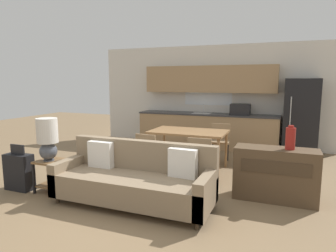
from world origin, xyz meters
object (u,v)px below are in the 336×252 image
at_px(credenza, 275,174).
at_px(dining_chair_near_right, 201,156).
at_px(couch, 135,180).
at_px(table_lamp, 48,138).
at_px(dining_chair_far_right, 220,140).
at_px(vase, 290,138).
at_px(suitcase, 19,172).
at_px(dining_table, 189,134).
at_px(side_table, 51,171).
at_px(refrigerator, 301,117).
at_px(dining_chair_near_left, 150,152).

xyz_separation_m(credenza, dining_chair_near_right, (-1.20, 0.26, 0.09)).
bearing_deg(dining_chair_near_right, couch, 57.59).
bearing_deg(table_lamp, dining_chair_far_right, 53.03).
height_order(vase, suitcase, vase).
distance_m(dining_table, side_table, 2.61).
distance_m(side_table, dining_chair_far_right, 3.49).
height_order(dining_table, couch, couch).
relative_size(vase, dining_chair_near_right, 0.42).
bearing_deg(side_table, dining_chair_far_right, 52.72).
relative_size(dining_table, couch, 0.65).
bearing_deg(dining_chair_near_right, refrigerator, -121.92).
height_order(dining_table, vase, vase).
distance_m(refrigerator, credenza, 3.22).
height_order(side_table, credenza, credenza).
xyz_separation_m(dining_table, credenza, (1.68, -1.05, -0.32)).
xyz_separation_m(credenza, vase, (0.18, -0.01, 0.55)).
distance_m(refrigerator, dining_table, 2.97).
xyz_separation_m(dining_table, side_table, (-1.64, -2.00, -0.37)).
distance_m(credenza, dining_chair_near_right, 1.23).
distance_m(dining_table, dining_chair_far_right, 0.93).
height_order(couch, suitcase, couch).
xyz_separation_m(refrigerator, credenza, (-0.42, -3.15, -0.51)).
relative_size(credenza, dining_chair_near_right, 1.43).
bearing_deg(dining_chair_near_left, vase, 179.73).
bearing_deg(side_table, vase, 15.08).
relative_size(dining_chair_far_right, dining_chair_near_left, 1.00).
relative_size(refrigerator, dining_table, 1.22).
xyz_separation_m(credenza, dining_chair_far_right, (-1.21, 1.82, 0.09)).
bearing_deg(credenza, suitcase, -164.36).
distance_m(refrigerator, dining_chair_near_left, 3.90).
distance_m(credenza, dining_chair_far_right, 2.19).
xyz_separation_m(dining_chair_near_right, dining_chair_near_left, (-0.96, -0.01, 0.00)).
bearing_deg(dining_chair_far_right, vase, -58.66).
bearing_deg(side_table, dining_chair_near_left, 46.07).
height_order(table_lamp, vase, table_lamp).
bearing_deg(credenza, dining_table, 147.88).
height_order(credenza, dining_chair_near_left, dining_chair_near_left).
height_order(couch, vase, vase).
bearing_deg(suitcase, side_table, 13.87).
distance_m(credenza, dining_chair_near_left, 2.18).
bearing_deg(refrigerator, vase, -94.44).
height_order(refrigerator, dining_table, refrigerator).
distance_m(vase, dining_chair_far_right, 2.34).
bearing_deg(dining_chair_near_left, table_lamp, 52.88).
bearing_deg(couch, vase, 23.36).
distance_m(table_lamp, dining_chair_near_right, 2.49).
xyz_separation_m(side_table, suitcase, (-0.54, -0.13, -0.04)).
bearing_deg(side_table, credenza, 15.93).
relative_size(table_lamp, dining_chair_near_right, 0.82).
distance_m(dining_table, vase, 2.15).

